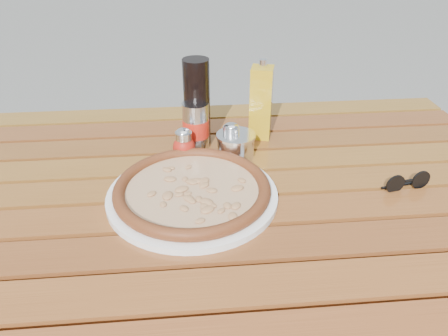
{
  "coord_description": "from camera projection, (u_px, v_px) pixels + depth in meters",
  "views": [
    {
      "loc": [
        -0.08,
        -0.81,
        1.28
      ],
      "look_at": [
        0.0,
        0.02,
        0.78
      ],
      "focal_mm": 35.0,
      "sensor_mm": 36.0,
      "label": 1
    }
  ],
  "objects": [
    {
      "name": "olive_oil_cruet",
      "position": [
        261.0,
        103.0,
        1.13
      ],
      "size": [
        0.07,
        0.07,
        0.21
      ],
      "rotation": [
        0.0,
        0.0,
        -0.27
      ],
      "color": "#C19514",
      "rests_on": "table"
    },
    {
      "name": "soda_can",
      "position": [
        196.0,
        126.0,
        1.09
      ],
      "size": [
        0.07,
        0.07,
        0.12
      ],
      "rotation": [
        0.0,
        0.0,
        -0.07
      ],
      "color": "#B8B8BD",
      "rests_on": "table"
    },
    {
      "name": "plate",
      "position": [
        193.0,
        195.0,
        0.92
      ],
      "size": [
        0.41,
        0.41,
        0.01
      ],
      "primitive_type": "cylinder",
      "rotation": [
        0.0,
        0.0,
        0.16
      ],
      "color": "white",
      "rests_on": "table"
    },
    {
      "name": "oregano_shaker",
      "position": [
        231.0,
        139.0,
        1.08
      ],
      "size": [
        0.07,
        0.07,
        0.08
      ],
      "rotation": [
        0.0,
        0.0,
        0.29
      ],
      "color": "#3A4019",
      "rests_on": "table"
    },
    {
      "name": "pizza",
      "position": [
        192.0,
        189.0,
        0.91
      ],
      "size": [
        0.36,
        0.36,
        0.03
      ],
      "rotation": [
        0.0,
        0.0,
        -0.09
      ],
      "color": "beige",
      "rests_on": "plate"
    },
    {
      "name": "dark_bottle",
      "position": [
        197.0,
        102.0,
        1.09
      ],
      "size": [
        0.08,
        0.08,
        0.22
      ],
      "primitive_type": "cylinder",
      "rotation": [
        0.0,
        0.0,
        -0.26
      ],
      "color": "black",
      "rests_on": "table"
    },
    {
      "name": "table",
      "position": [
        225.0,
        211.0,
        1.01
      ],
      "size": [
        1.4,
        0.9,
        0.75
      ],
      "color": "#3B230D",
      "rests_on": "ground"
    },
    {
      "name": "sunglasses",
      "position": [
        407.0,
        182.0,
        0.95
      ],
      "size": [
        0.11,
        0.04,
        0.04
      ],
      "rotation": [
        0.0,
        0.0,
        0.18
      ],
      "color": "black",
      "rests_on": "table"
    },
    {
      "name": "pepper_shaker",
      "position": [
        184.0,
        145.0,
        1.05
      ],
      "size": [
        0.07,
        0.07,
        0.08
      ],
      "rotation": [
        0.0,
        0.0,
        0.35
      ],
      "color": "red",
      "rests_on": "table"
    },
    {
      "name": "parmesan_tin",
      "position": [
        236.0,
        145.0,
        1.07
      ],
      "size": [
        0.12,
        0.12,
        0.07
      ],
      "rotation": [
        0.0,
        0.0,
        -0.25
      ],
      "color": "silver",
      "rests_on": "table"
    }
  ]
}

